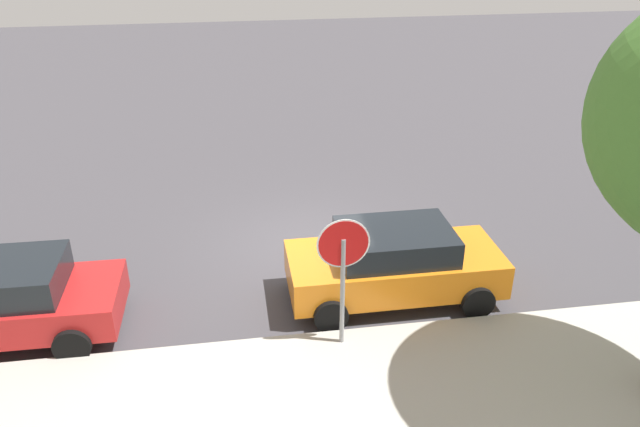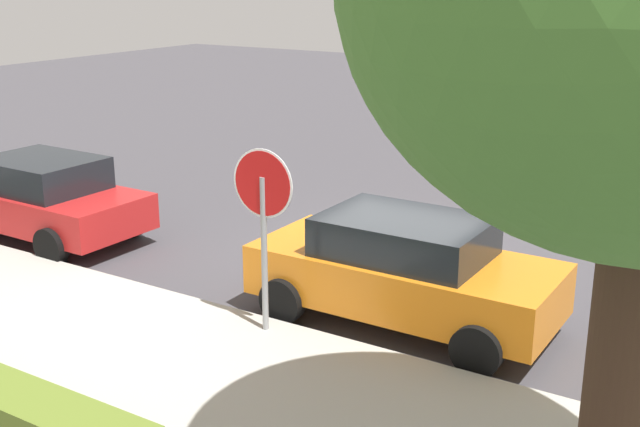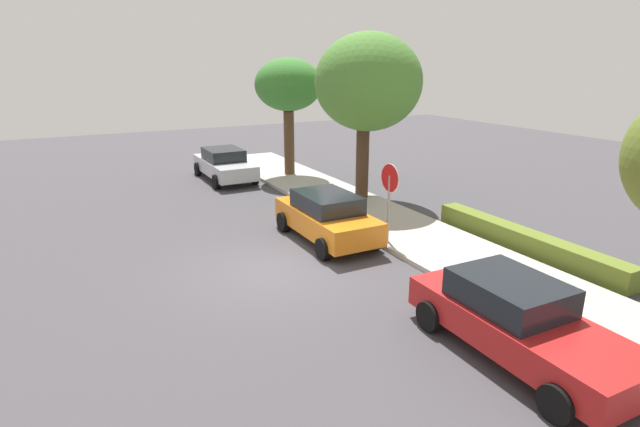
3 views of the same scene
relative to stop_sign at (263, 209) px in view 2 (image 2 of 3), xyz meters
name	(u,v)px [view 2 (image 2 of 3)]	position (x,y,z in m)	size (l,w,h in m)	color
ground_plane	(393,255)	(0.06, -3.77, -1.77)	(60.00, 60.00, 0.00)	#423F44
sidewalk_curb	(202,370)	(0.06, 1.21, -1.70)	(32.00, 3.06, 0.14)	#B2ADA3
stop_sign	(263,209)	(0.00, 0.00, 0.00)	(0.88, 0.08, 2.55)	gray
parked_car_orange	(404,269)	(-1.29, -1.41, -0.99)	(4.12, 1.97, 1.51)	orange
parked_car_red	(34,196)	(6.03, -1.28, -1.03)	(4.58, 2.03, 1.48)	red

